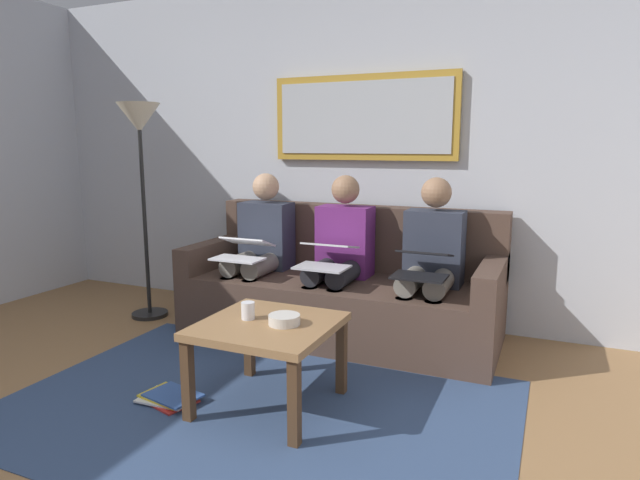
{
  "coord_description": "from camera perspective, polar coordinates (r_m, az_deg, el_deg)",
  "views": [
    {
      "loc": [
        -1.36,
        1.42,
        1.35
      ],
      "look_at": [
        0.0,
        -1.7,
        0.75
      ],
      "focal_mm": 30.37,
      "sensor_mm": 36.0,
      "label": 1
    }
  ],
  "objects": [
    {
      "name": "wall_rear",
      "position": [
        4.24,
        4.93,
        9.29
      ],
      "size": [
        6.0,
        0.12,
        2.6
      ],
      "primitive_type": "cube",
      "color": "#B7BCC6",
      "rests_on": "ground_plane"
    },
    {
      "name": "area_rug",
      "position": [
        2.96,
        -6.88,
        -17.07
      ],
      "size": [
        2.6,
        1.8,
        0.01
      ],
      "primitive_type": "cube",
      "color": "#33476B",
      "rests_on": "ground_plane"
    },
    {
      "name": "couch",
      "position": [
        3.92,
        2.45,
        -5.35
      ],
      "size": [
        2.2,
        0.9,
        0.9
      ],
      "color": "#4C382D",
      "rests_on": "ground_plane"
    },
    {
      "name": "framed_mirror",
      "position": [
        4.15,
        4.56,
        12.74
      ],
      "size": [
        1.43,
        0.05,
        0.63
      ],
      "color": "#B7892D"
    },
    {
      "name": "coffee_table",
      "position": [
        2.82,
        -5.48,
        -9.85
      ],
      "size": [
        0.66,
        0.66,
        0.46
      ],
      "color": "olive",
      "rests_on": "ground_plane"
    },
    {
      "name": "cup",
      "position": [
        2.85,
        -7.59,
        -7.39
      ],
      "size": [
        0.07,
        0.07,
        0.09
      ],
      "primitive_type": "cylinder",
      "color": "silver",
      "rests_on": "coffee_table"
    },
    {
      "name": "bowl",
      "position": [
        2.75,
        -3.79,
        -8.37
      ],
      "size": [
        0.16,
        0.16,
        0.05
      ],
      "primitive_type": "cylinder",
      "color": "beige",
      "rests_on": "coffee_table"
    },
    {
      "name": "person_left",
      "position": [
        3.61,
        11.6,
        -2.03
      ],
      "size": [
        0.38,
        0.58,
        1.14
      ],
      "color": "#2D3342",
      "rests_on": "couch"
    },
    {
      "name": "laptop_black",
      "position": [
        3.38,
        10.75,
        -2.44
      ],
      "size": [
        0.32,
        0.36,
        0.15
      ],
      "color": "black"
    },
    {
      "name": "person_middle",
      "position": [
        3.79,
        2.11,
        -1.26
      ],
      "size": [
        0.38,
        0.58,
        1.14
      ],
      "color": "#66236B",
      "rests_on": "couch"
    },
    {
      "name": "laptop_silver",
      "position": [
        3.57,
        0.69,
        -1.57
      ],
      "size": [
        0.34,
        0.37,
        0.15
      ],
      "color": "silver"
    },
    {
      "name": "person_right",
      "position": [
        4.07,
        -6.32,
        -0.55
      ],
      "size": [
        0.38,
        0.58,
        1.14
      ],
      "color": "#2D3342",
      "rests_on": "couch"
    },
    {
      "name": "laptop_white",
      "position": [
        3.86,
        -8.12,
        -0.96
      ],
      "size": [
        0.36,
        0.33,
        0.15
      ],
      "color": "white"
    },
    {
      "name": "magazine_stack",
      "position": [
        3.1,
        -15.57,
        -15.65
      ],
      "size": [
        0.34,
        0.27,
        0.04
      ],
      "color": "red",
      "rests_on": "ground_plane"
    },
    {
      "name": "standing_lamp",
      "position": [
        4.37,
        -18.41,
        9.78
      ],
      "size": [
        0.32,
        0.32,
        1.66
      ],
      "color": "black",
      "rests_on": "ground_plane"
    }
  ]
}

